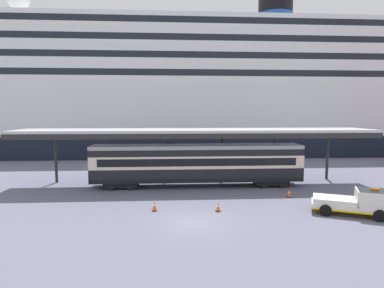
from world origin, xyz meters
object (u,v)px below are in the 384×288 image
cruise_ship (262,95)px  traffic_cone_far (154,206)px  service_truck (359,201)px  traffic_cone_near (289,193)px  train_carriage (197,163)px  traffic_cone_mid (218,207)px

cruise_ship → traffic_cone_far: 46.17m
service_truck → traffic_cone_near: (-3.12, 5.04, -0.63)m
cruise_ship → train_carriage: 37.52m
train_carriage → service_truck: bearing=-41.3°
train_carriage → service_truck: train_carriage is taller
service_truck → traffic_cone_far: 14.59m
train_carriage → service_truck: size_ratio=3.64×
traffic_cone_near → traffic_cone_far: (-11.34, -3.17, 0.01)m
traffic_cone_far → traffic_cone_mid: bearing=-5.0°
cruise_ship → traffic_cone_far: bearing=-115.6°
traffic_cone_near → traffic_cone_mid: size_ratio=1.04×
traffic_cone_far → train_carriage: bearing=63.6°
traffic_cone_near → traffic_cone_mid: (-6.67, -3.58, -0.02)m
traffic_cone_near → traffic_cone_mid: traffic_cone_near is taller
service_truck → traffic_cone_near: bearing=121.8°
cruise_ship → traffic_cone_far: size_ratio=222.82×
train_carriage → service_truck: (10.71, -9.43, -1.31)m
service_truck → traffic_cone_mid: 9.92m
traffic_cone_far → cruise_ship: bearing=64.4°
traffic_cone_near → traffic_cone_far: traffic_cone_far is taller
service_truck → traffic_cone_near: service_truck is taller
service_truck → traffic_cone_near: 5.96m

